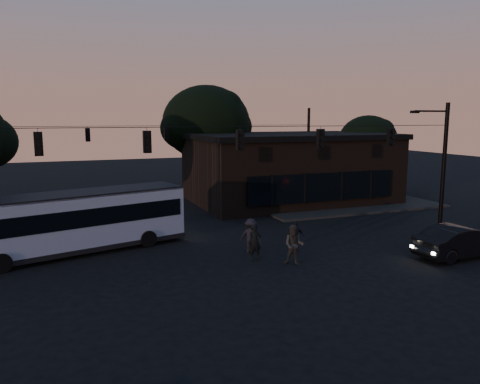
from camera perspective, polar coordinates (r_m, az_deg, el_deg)
name	(u,v)px	position (r m, az deg, el deg)	size (l,w,h in m)	color
ground	(275,275)	(20.22, 4.25, -10.10)	(120.00, 120.00, 0.00)	black
sidewalk_far_right	(334,201)	(37.82, 11.38, -1.12)	(14.00, 10.00, 0.15)	black
building	(289,167)	(37.63, 6.03, 3.01)	(15.40, 10.41, 5.40)	black
tree_behind	(206,123)	(41.08, -4.13, 8.41)	(7.60, 7.60, 9.43)	black
tree_right	(368,140)	(44.02, 15.32, 6.12)	(5.20, 5.20, 6.86)	black
signal_rig_near	(240,163)	(22.87, 0.00, 3.58)	(26.24, 0.30, 7.50)	black
signal_rig_far	(167,148)	(38.18, -8.93, 5.29)	(26.24, 0.30, 7.50)	black
bus	(78,219)	(24.41, -19.18, -3.13)	(10.97, 5.18, 3.01)	#8F98B7
car	(461,241)	(24.80, 25.31, -5.48)	(1.65, 4.73, 1.56)	black
pedestrian_a	(255,243)	(21.99, 1.83, -6.17)	(0.62, 0.41, 1.70)	black
pedestrian_b	(294,245)	(21.45, 6.60, -6.42)	(0.90, 0.70, 1.85)	#2E2B29
pedestrian_c	(295,237)	(23.36, 6.78, -5.46)	(0.94, 0.39, 1.60)	black
pedestrian_d	(251,236)	(23.20, 1.32, -5.35)	(1.11, 0.64, 1.71)	black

